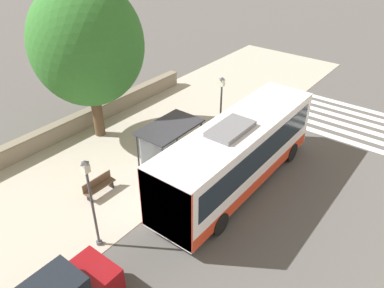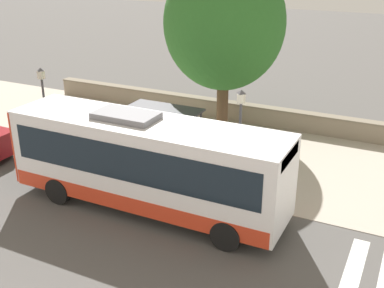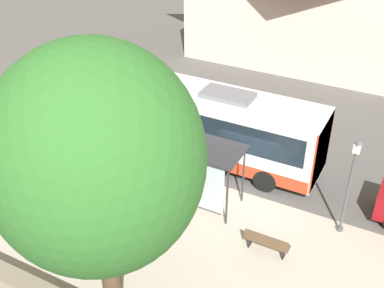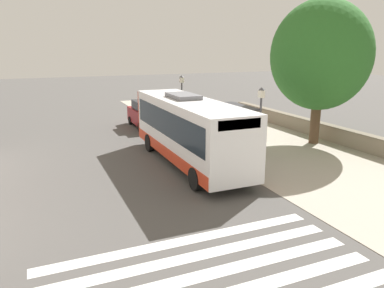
% 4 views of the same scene
% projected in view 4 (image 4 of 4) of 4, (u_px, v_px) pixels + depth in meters
% --- Properties ---
extents(ground_plane, '(120.00, 120.00, 0.00)m').
position_uv_depth(ground_plane, '(201.00, 149.00, 22.24)').
color(ground_plane, '#514F4C').
rests_on(ground_plane, ground).
extents(sidewalk_plaza, '(9.00, 44.00, 0.02)m').
position_uv_depth(sidewalk_plaza, '(265.00, 142.00, 23.94)').
color(sidewalk_plaza, '#ADA393').
rests_on(sidewalk_plaza, ground).
extents(crosswalk_stripes, '(9.00, 5.25, 0.01)m').
position_uv_depth(crosswalk_stripes, '(217.00, 284.00, 9.59)').
color(crosswalk_stripes, silver).
rests_on(crosswalk_stripes, ground).
extents(stone_wall, '(0.60, 20.00, 1.03)m').
position_uv_depth(stone_wall, '(316.00, 129.00, 25.34)').
color(stone_wall, gray).
rests_on(stone_wall, ground).
extents(bus, '(2.63, 10.14, 3.54)m').
position_uv_depth(bus, '(189.00, 129.00, 19.03)').
color(bus, white).
rests_on(bus, ground).
extents(bus_shelter, '(1.87, 3.15, 2.67)m').
position_uv_depth(bus_shelter, '(234.00, 114.00, 21.18)').
color(bus_shelter, '#2D2D33').
rests_on(bus_shelter, ground).
extents(pedestrian, '(0.34, 0.22, 1.67)m').
position_uv_depth(pedestrian, '(252.00, 161.00, 16.63)').
color(pedestrian, '#2D3347').
rests_on(pedestrian, ground).
extents(bench, '(0.40, 1.61, 0.88)m').
position_uv_depth(bench, '(227.00, 130.00, 25.12)').
color(bench, brown).
rests_on(bench, ground).
extents(street_lamp_near, '(0.28, 0.28, 4.04)m').
position_uv_depth(street_lamp_near, '(182.00, 99.00, 25.57)').
color(street_lamp_near, '#4C4C51').
rests_on(street_lamp_near, ground).
extents(street_lamp_far, '(0.28, 0.28, 4.09)m').
position_uv_depth(street_lamp_far, '(260.00, 122.00, 17.66)').
color(street_lamp_far, '#4C4C51').
rests_on(street_lamp_far, ground).
extents(shade_tree, '(5.92, 5.92, 8.67)m').
position_uv_depth(shade_tree, '(321.00, 56.00, 22.24)').
color(shade_tree, brown).
rests_on(shade_tree, ground).
extents(parked_car_behind_bus, '(1.83, 4.37, 1.99)m').
position_uv_depth(parked_car_behind_bus, '(145.00, 115.00, 28.11)').
color(parked_car_behind_bus, maroon).
rests_on(parked_car_behind_bus, ground).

